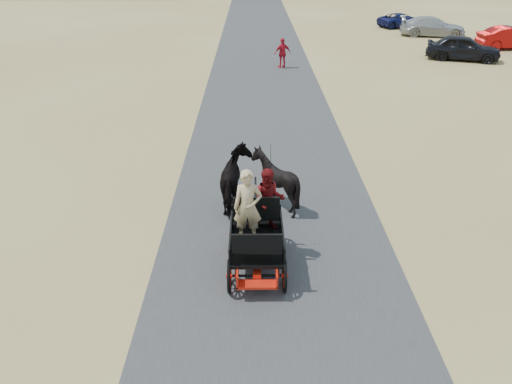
{
  "coord_description": "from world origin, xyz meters",
  "views": [
    {
      "loc": [
        -0.59,
        -8.79,
        7.16
      ],
      "look_at": [
        -0.5,
        2.69,
        1.2
      ],
      "focal_mm": 35.0,
      "sensor_mm": 36.0,
      "label": 1
    }
  ],
  "objects_px": {
    "car_b": "(512,38)",
    "car_d": "(402,20)",
    "horse_left": "(236,181)",
    "car_a": "(463,48)",
    "car_c": "(433,27)",
    "pedestrian": "(283,53)",
    "horse_right": "(275,180)",
    "carriage": "(257,254)"
  },
  "relations": [
    {
      "from": "car_c",
      "to": "horse_left",
      "type": "bearing_deg",
      "value": 163.15
    },
    {
      "from": "horse_right",
      "to": "car_d",
      "type": "height_order",
      "value": "horse_right"
    },
    {
      "from": "horse_left",
      "to": "horse_right",
      "type": "xyz_separation_m",
      "value": [
        1.1,
        0.0,
        0.0
      ]
    },
    {
      "from": "car_d",
      "to": "horse_left",
      "type": "bearing_deg",
      "value": 136.85
    },
    {
      "from": "horse_right",
      "to": "car_c",
      "type": "bearing_deg",
      "value": -116.16
    },
    {
      "from": "horse_right",
      "to": "car_b",
      "type": "distance_m",
      "value": 28.43
    },
    {
      "from": "carriage",
      "to": "horse_left",
      "type": "height_order",
      "value": "horse_left"
    },
    {
      "from": "car_a",
      "to": "car_c",
      "type": "distance_m",
      "value": 8.38
    },
    {
      "from": "carriage",
      "to": "horse_left",
      "type": "distance_m",
      "value": 3.09
    },
    {
      "from": "horse_right",
      "to": "car_b",
      "type": "relative_size",
      "value": 0.37
    },
    {
      "from": "horse_right",
      "to": "car_d",
      "type": "relative_size",
      "value": 0.41
    },
    {
      "from": "horse_right",
      "to": "car_b",
      "type": "bearing_deg",
      "value": -127.69
    },
    {
      "from": "carriage",
      "to": "car_d",
      "type": "distance_m",
      "value": 36.97
    },
    {
      "from": "car_a",
      "to": "car_d",
      "type": "height_order",
      "value": "car_a"
    },
    {
      "from": "car_c",
      "to": "car_d",
      "type": "distance_m",
      "value": 4.45
    },
    {
      "from": "horse_left",
      "to": "car_b",
      "type": "bearing_deg",
      "value": -129.41
    },
    {
      "from": "carriage",
      "to": "car_a",
      "type": "relative_size",
      "value": 0.54
    },
    {
      "from": "horse_left",
      "to": "car_a",
      "type": "relative_size",
      "value": 0.45
    },
    {
      "from": "horse_right",
      "to": "car_d",
      "type": "distance_m",
      "value": 33.97
    },
    {
      "from": "carriage",
      "to": "car_b",
      "type": "bearing_deg",
      "value": 54.88
    },
    {
      "from": "car_b",
      "to": "pedestrian",
      "type": "bearing_deg",
      "value": 107.03
    },
    {
      "from": "carriage",
      "to": "pedestrian",
      "type": "height_order",
      "value": "pedestrian"
    },
    {
      "from": "car_d",
      "to": "car_a",
      "type": "bearing_deg",
      "value": 161.9
    },
    {
      "from": "horse_left",
      "to": "pedestrian",
      "type": "distance_m",
      "value": 17.3
    },
    {
      "from": "pedestrian",
      "to": "car_b",
      "type": "distance_m",
      "value": 17.06
    },
    {
      "from": "car_a",
      "to": "car_c",
      "type": "relative_size",
      "value": 0.91
    },
    {
      "from": "car_b",
      "to": "car_d",
      "type": "height_order",
      "value": "car_b"
    },
    {
      "from": "car_c",
      "to": "horse_right",
      "type": "bearing_deg",
      "value": 164.97
    },
    {
      "from": "carriage",
      "to": "horse_right",
      "type": "distance_m",
      "value": 3.09
    },
    {
      "from": "pedestrian",
      "to": "car_c",
      "type": "bearing_deg",
      "value": -159.76
    },
    {
      "from": "carriage",
      "to": "car_a",
      "type": "height_order",
      "value": "car_a"
    },
    {
      "from": "horse_left",
      "to": "pedestrian",
      "type": "relative_size",
      "value": 1.16
    },
    {
      "from": "pedestrian",
      "to": "car_a",
      "type": "distance_m",
      "value": 11.69
    },
    {
      "from": "horse_right",
      "to": "carriage",
      "type": "bearing_deg",
      "value": 79.61
    },
    {
      "from": "carriage",
      "to": "car_d",
      "type": "bearing_deg",
      "value": 69.81
    },
    {
      "from": "horse_left",
      "to": "pedestrian",
      "type": "xyz_separation_m",
      "value": [
        2.28,
        17.15,
        0.02
      ]
    },
    {
      "from": "car_b",
      "to": "horse_right",
      "type": "bearing_deg",
      "value": 141.07
    },
    {
      "from": "car_a",
      "to": "car_c",
      "type": "xyz_separation_m",
      "value": [
        0.77,
        8.34,
        -0.04
      ]
    },
    {
      "from": "pedestrian",
      "to": "carriage",
      "type": "bearing_deg",
      "value": 65.4
    },
    {
      "from": "horse_left",
      "to": "car_c",
      "type": "xyz_separation_m",
      "value": [
        14.58,
        27.44,
        -0.13
      ]
    },
    {
      "from": "horse_left",
      "to": "pedestrian",
      "type": "bearing_deg",
      "value": -97.59
    },
    {
      "from": "car_b",
      "to": "car_d",
      "type": "xyz_separation_m",
      "value": [
        -5.18,
        9.2,
        -0.17
      ]
    }
  ]
}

